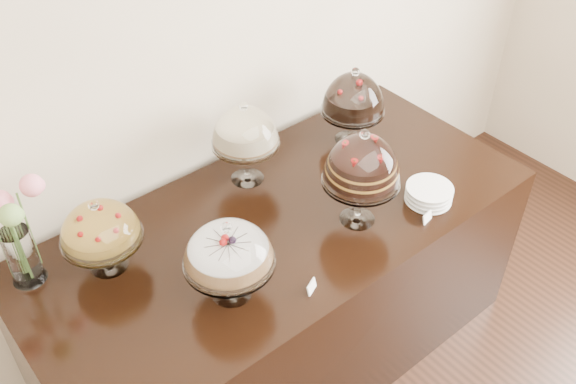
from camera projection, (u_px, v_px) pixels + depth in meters
wall_back at (168, 50)px, 2.56m from camera, size 5.00×0.04×3.00m
display_counter at (281, 290)px, 2.98m from camera, size 2.20×1.00×0.90m
cake_stand_sugar_sponge at (228, 250)px, 2.23m from camera, size 0.33×0.33×0.35m
cake_stand_choco_layer at (362, 163)px, 2.50m from camera, size 0.32×0.32×0.45m
cake_stand_cheesecake at (245, 131)px, 2.73m from camera, size 0.30×0.30×0.40m
cake_stand_dark_choco at (354, 97)px, 2.97m from camera, size 0.30×0.30×0.39m
cake_stand_fruit_tart at (99, 227)px, 2.35m from camera, size 0.31×0.31×0.33m
flower_vase at (13, 233)px, 2.28m from camera, size 0.30×0.22×0.43m
plate_stack at (429, 194)px, 2.75m from camera, size 0.20×0.20×0.07m
price_card_left at (312, 287)px, 2.37m from camera, size 0.06×0.04×0.04m
price_card_right at (427, 217)px, 2.66m from camera, size 0.06×0.03×0.04m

